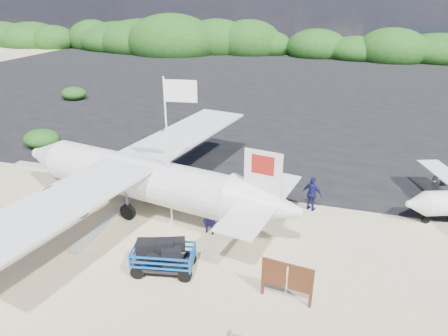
# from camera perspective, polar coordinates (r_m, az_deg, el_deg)

# --- Properties ---
(ground) EXTENTS (160.00, 160.00, 0.00)m
(ground) POSITION_cam_1_polar(r_m,az_deg,el_deg) (17.29, -4.41, -10.87)
(ground) COLOR beige
(asphalt_apron) EXTENTS (90.00, 50.00, 0.04)m
(asphalt_apron) POSITION_cam_1_polar(r_m,az_deg,el_deg) (44.63, 9.38, 10.88)
(asphalt_apron) COLOR #B2B2B2
(asphalt_apron) RESTS_ON ground
(lagoon) EXTENTS (9.00, 7.00, 0.40)m
(lagoon) POSITION_cam_1_polar(r_m,az_deg,el_deg) (22.72, -24.84, -4.16)
(lagoon) COLOR #B2B2B2
(lagoon) RESTS_ON ground
(vegetation_band) EXTENTS (124.00, 8.00, 4.40)m
(vegetation_band) POSITION_cam_1_polar(r_m,az_deg,el_deg) (69.11, 12.28, 15.23)
(vegetation_band) COLOR #B2B2B2
(vegetation_band) RESTS_ON ground
(baggage_cart) EXTENTS (2.71, 1.85, 1.25)m
(baggage_cart) POSITION_cam_1_polar(r_m,az_deg,el_deg) (16.01, -8.49, -14.36)
(baggage_cart) COLOR blue
(baggage_cart) RESTS_ON ground
(flagpole) EXTENTS (1.42, 0.74, 6.77)m
(flagpole) POSITION_cam_1_polar(r_m,az_deg,el_deg) (18.85, -7.40, -7.79)
(flagpole) COLOR white
(flagpole) RESTS_ON ground
(signboard) EXTENTS (1.93, 0.42, 1.58)m
(signboard) POSITION_cam_1_polar(r_m,az_deg,el_deg) (14.81, 8.75, -18.11)
(signboard) COLOR #562D18
(signboard) RESTS_ON ground
(crew_a) EXTENTS (0.70, 0.51, 1.75)m
(crew_a) POSITION_cam_1_polar(r_m,az_deg,el_deg) (17.54, -2.13, -6.86)
(crew_a) COLOR #161753
(crew_a) RESTS_ON ground
(crew_b) EXTENTS (1.17, 1.06, 1.95)m
(crew_b) POSITION_cam_1_polar(r_m,az_deg,el_deg) (19.86, -6.25, -2.76)
(crew_b) COLOR #161753
(crew_b) RESTS_ON ground
(crew_c) EXTENTS (1.11, 0.79, 1.75)m
(crew_c) POSITION_cam_1_polar(r_m,az_deg,el_deg) (19.79, 12.49, -3.64)
(crew_c) COLOR #161753
(crew_c) RESTS_ON ground
(aircraft_large) EXTENTS (20.96, 20.96, 5.40)m
(aircraft_large) POSITION_cam_1_polar(r_m,az_deg,el_deg) (34.91, 22.21, 5.75)
(aircraft_large) COLOR #B2B2B2
(aircraft_large) RESTS_ON ground
(aircraft_small) EXTENTS (8.10, 8.10, 2.29)m
(aircraft_small) POSITION_cam_1_polar(r_m,az_deg,el_deg) (53.24, -0.67, 13.28)
(aircraft_small) COLOR #B2B2B2
(aircraft_small) RESTS_ON ground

